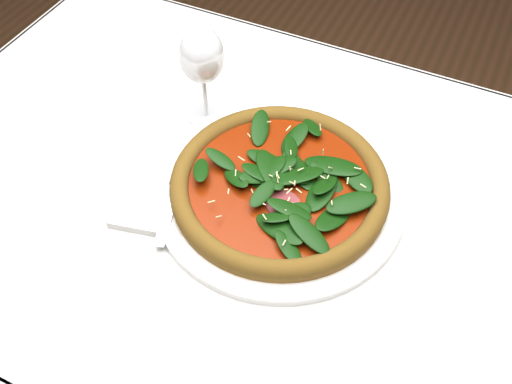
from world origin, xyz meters
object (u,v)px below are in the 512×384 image
at_px(plate, 279,191).
at_px(napkin, 169,215).
at_px(wine_glass, 202,58).
at_px(pizza, 280,182).

distance_m(plate, napkin, 0.17).
bearing_deg(plate, napkin, -139.60).
relative_size(plate, napkin, 2.30).
bearing_deg(plate, wine_glass, 150.20).
height_order(pizza, napkin, pizza).
xyz_separation_m(plate, napkin, (-0.13, -0.11, -0.00)).
bearing_deg(napkin, pizza, 40.40).
bearing_deg(wine_glass, pizza, -29.80).
xyz_separation_m(plate, pizza, (0.00, -0.00, 0.02)).
xyz_separation_m(wine_glass, napkin, (0.05, -0.22, -0.12)).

